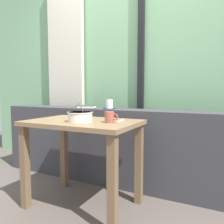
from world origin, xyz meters
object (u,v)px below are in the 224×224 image
breakfast_table (83,137)px  ceramic_mug (110,117)px  soup_bowl (80,117)px  closed_book (86,107)px  fork_utensil (121,121)px  juice_glass (109,104)px  coaster_square (109,109)px

breakfast_table → ceramic_mug: ceramic_mug is taller
soup_bowl → closed_book: bearing=119.0°
fork_utensil → ceramic_mug: (-0.04, -0.11, 0.04)m
fork_utensil → ceramic_mug: size_ratio=1.50×
fork_utensil → juice_glass: bearing=118.7°
closed_book → soup_bowl: size_ratio=1.05×
closed_book → ceramic_mug: bearing=-43.5°
juice_glass → ceramic_mug: (0.28, -0.53, -0.07)m
fork_utensil → coaster_square: bearing=118.7°
juice_glass → closed_book: size_ratio=0.45×
breakfast_table → closed_book: bearing=120.4°
fork_utensil → ceramic_mug: ceramic_mug is taller
soup_bowl → breakfast_table: bearing=106.1°
breakfast_table → soup_bowl: 0.20m
breakfast_table → coaster_square: 0.57m
soup_bowl → juice_glass: bearing=94.1°
soup_bowl → fork_utensil: bearing=32.9°
juice_glass → closed_book: juice_glass is taller
breakfast_table → coaster_square: size_ratio=9.17×
coaster_square → ceramic_mug: 0.60m
breakfast_table → soup_bowl: soup_bowl is taller
soup_bowl → ceramic_mug: soup_bowl is taller
ceramic_mug → juice_glass: bearing=117.8°
coaster_square → soup_bowl: 0.60m
juice_glass → soup_bowl: soup_bowl is taller
breakfast_table → soup_bowl: bearing=-73.9°
coaster_square → closed_book: (-0.30, 0.02, 0.01)m
closed_book → ceramic_mug: 0.80m
juice_glass → soup_bowl: 0.60m
juice_glass → fork_utensil: juice_glass is taller
breakfast_table → closed_book: size_ratio=4.26×
juice_glass → fork_utensil: size_ratio=0.57×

